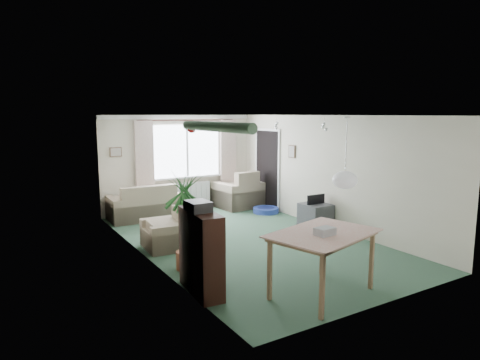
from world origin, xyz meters
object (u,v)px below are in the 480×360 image
coffee_table (167,208)px  bookshelf (201,252)px  armchair_corner (238,189)px  houseplant (185,221)px  sofa (145,201)px  armchair_left (167,228)px  dining_table (322,264)px  tv_cube (315,216)px  pet_bed (266,210)px

coffee_table → bookshelf: (-1.28, -4.45, 0.38)m
armchair_corner → houseplant: houseplant is taller
sofa → houseplant: bearing=82.7°
armchair_left → houseplant: houseplant is taller
coffee_table → dining_table: bearing=-89.0°
armchair_left → tv_cube: armchair_left is taller
pet_bed → bookshelf: bearing=-135.1°
armchair_corner → bookshelf: bearing=49.2°
armchair_left → dining_table: bearing=22.5°
armchair_left → tv_cube: 3.23m
sofa → dining_table: (0.63, -5.35, 0.01)m
bookshelf → houseplant: 0.97m
bookshelf → tv_cube: bearing=30.4°
sofa → pet_bed: bearing=162.1°
sofa → armchair_left: 2.37m
houseplant → tv_cube: (3.35, 0.77, -0.51)m
dining_table → bookshelf: bearing=146.8°
houseplant → tv_cube: 3.47m
pet_bed → armchair_corner: bearing=104.2°
houseplant → pet_bed: size_ratio=2.44×
bookshelf → dining_table: bookshelf is taller
tv_cube → pet_bed: tv_cube is taller
dining_table → houseplant: bearing=122.8°
armchair_left → armchair_corner: bearing=132.1°
pet_bed → armchair_left: bearing=-156.6°
armchair_corner → tv_cube: size_ratio=1.83×
coffee_table → armchair_left: bearing=-111.8°
dining_table → tv_cube: (2.17, 2.60, -0.15)m
armchair_corner → tv_cube: armchair_corner is taller
armchair_left → coffee_table: (0.94, 2.34, -0.17)m
dining_table → armchair_corner: bearing=70.6°
armchair_left → pet_bed: bearing=116.9°
coffee_table → pet_bed: bearing=-23.8°
sofa → coffee_table: 0.58m
sofa → dining_table: bearing=98.4°
bookshelf → tv_cube: bookshelf is taller
armchair_left → pet_bed: 3.44m
houseplant → coffee_table: bearing=72.8°
dining_table → tv_cube: dining_table is taller
sofa → tv_cube: 3.93m
armchair_corner → pet_bed: size_ratio=1.70×
dining_table → pet_bed: size_ratio=2.12×
coffee_table → tv_cube: size_ratio=1.47×
houseplant → sofa: bearing=81.1°
armchair_corner → coffee_table: 2.00m
coffee_table → sofa: bearing=180.0°
bookshelf → pet_bed: size_ratio=1.79×
armchair_corner → coffee_table: armchair_corner is taller
armchair_corner → armchair_left: 3.72m
sofa → dining_table: size_ratio=1.21×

